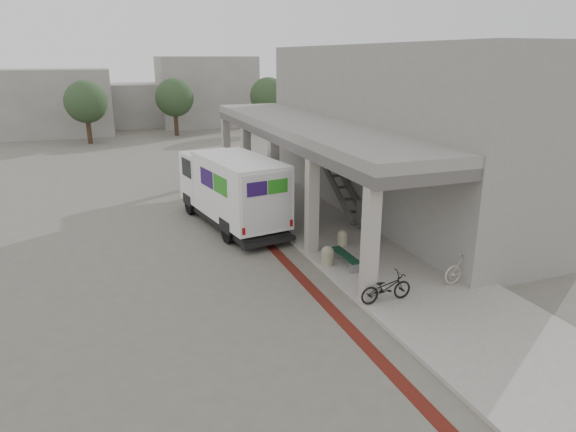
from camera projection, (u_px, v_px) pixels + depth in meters
name	position (u px, v px, depth m)	size (l,w,h in m)	color
ground	(258.00, 267.00, 16.70)	(120.00, 120.00, 0.00)	#625D54
bike_lane_stripe	(268.00, 243.00, 18.82)	(0.35, 40.00, 0.01)	#531710
sidewalk	(367.00, 250.00, 18.01)	(4.40, 28.00, 0.12)	gray
transit_building	(378.00, 133.00, 21.98)	(7.60, 17.00, 7.00)	gray
distant_backdrop	(112.00, 100.00, 47.03)	(28.00, 10.00, 6.50)	gray
tree_left	(86.00, 102.00, 39.12)	(3.20, 3.20, 4.80)	#38281C
tree_mid	(174.00, 98.00, 43.24)	(3.20, 3.20, 4.80)	#38281C
tree_right	(268.00, 96.00, 45.01)	(3.20, 3.20, 4.80)	#38281C
fedex_truck	(231.00, 188.00, 20.34)	(3.12, 7.03, 2.90)	black
bench	(345.00, 257.00, 16.45)	(0.35, 1.59, 0.37)	gray
bollard_near	(327.00, 255.00, 16.53)	(0.41, 0.41, 0.62)	gray
bollard_far	(342.00, 238.00, 18.20)	(0.37, 0.37, 0.56)	tan
utility_cabinet	(367.00, 215.00, 19.83)	(0.50, 0.67, 1.11)	gray
bicycle_black	(386.00, 288.00, 13.99)	(0.54, 1.55, 0.81)	black
bicycle_cream	(467.00, 267.00, 15.19)	(0.45, 1.58, 0.95)	beige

